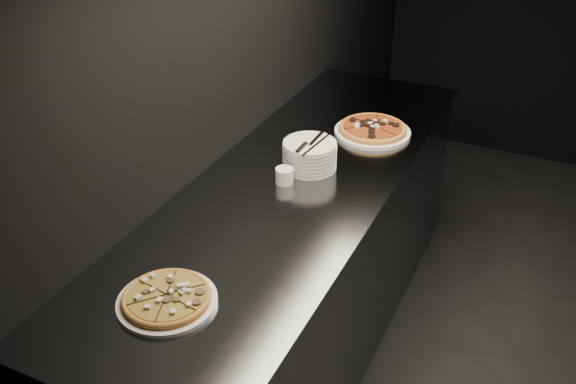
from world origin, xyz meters
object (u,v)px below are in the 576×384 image
at_px(cutlery, 310,144).
at_px(ramekin, 285,175).
at_px(pizza_tomato, 373,129).
at_px(plate_stack, 310,155).
at_px(pizza_mushroom, 167,299).
at_px(counter, 295,272).

height_order(cutlery, ramekin, cutlery).
xyz_separation_m(pizza_tomato, plate_stack, (-0.13, -0.41, 0.04)).
bearing_deg(pizza_mushroom, plate_stack, 87.40).
bearing_deg(plate_stack, cutlery, -62.38).
bearing_deg(plate_stack, ramekin, -103.67).
bearing_deg(pizza_tomato, ramekin, -106.61).
distance_m(pizza_mushroom, cutlery, 0.94).
bearing_deg(counter, plate_stack, 88.18).
relative_size(pizza_mushroom, ramekin, 4.39).
relative_size(plate_stack, cutlery, 0.94).
xyz_separation_m(plate_stack, cutlery, (0.01, -0.02, 0.06)).
distance_m(counter, ramekin, 0.49).
xyz_separation_m(counter, pizza_tomato, (0.13, 0.53, 0.48)).
distance_m(pizza_mushroom, plate_stack, 0.95).
height_order(counter, ramekin, ramekin).
bearing_deg(pizza_mushroom, counter, 87.29).
xyz_separation_m(pizza_mushroom, cutlery, (0.05, 0.93, 0.10)).
distance_m(counter, cutlery, 0.59).
bearing_deg(pizza_tomato, counter, -104.20).
distance_m(pizza_tomato, plate_stack, 0.43).
height_order(counter, pizza_tomato, pizza_tomato).
height_order(plate_stack, ramekin, plate_stack).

